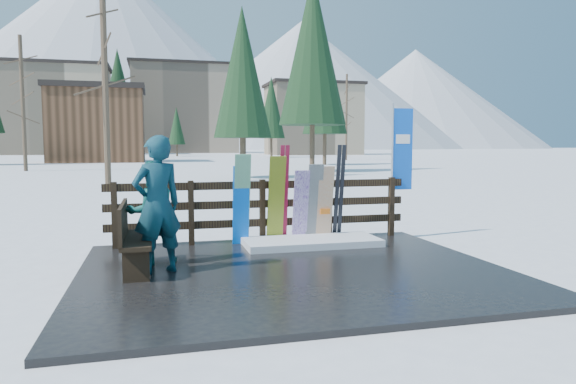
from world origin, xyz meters
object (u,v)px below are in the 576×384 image
object	(u,v)px
snowboard_2	(276,200)
snowboard_3	(301,206)
snowboard_5	(325,203)
person_front	(157,205)
rental_flag	(400,154)
person_back	(152,213)
bench	(131,235)
snowboard_4	(314,203)
snowboard_1	(242,200)
snowboard_0	(241,205)

from	to	relation	value
snowboard_2	snowboard_3	world-z (taller)	snowboard_2
snowboard_5	person_front	world-z (taller)	person_front
person_front	rental_flag	bearing A→B (deg)	-179.49
snowboard_5	person_back	distance (m)	3.32
bench	rental_flag	distance (m)	5.48
person_back	snowboard_3	bearing A→B (deg)	-171.26
bench	snowboard_4	bearing A→B (deg)	26.15
bench	snowboard_4	xyz separation A→B (m)	(3.19, 1.56, 0.20)
snowboard_1	snowboard_5	world-z (taller)	snowboard_1
snowboard_3	snowboard_5	world-z (taller)	snowboard_5
person_back	rental_flag	bearing A→B (deg)	-178.11
snowboard_4	bench	bearing A→B (deg)	-153.85
snowboard_1	person_back	distance (m)	1.93
snowboard_5	person_front	size ratio (longest dim) A/B	0.74
snowboard_1	snowboard_4	size ratio (longest dim) A/B	1.14
snowboard_2	rental_flag	distance (m)	2.72
snowboard_0	snowboard_4	bearing A→B (deg)	0.00
snowboard_1	snowboard_5	xyz separation A→B (m)	(1.56, -0.00, -0.11)
rental_flag	snowboard_1	bearing A→B (deg)	-175.19
rental_flag	person_back	bearing A→B (deg)	-163.51
snowboard_4	snowboard_0	bearing A→B (deg)	-180.00
snowboard_3	person_back	xyz separation A→B (m)	(-2.65, -1.14, 0.11)
snowboard_2	snowboard_4	distance (m)	0.73
snowboard_0	snowboard_5	bearing A→B (deg)	0.00
snowboard_0	snowboard_2	world-z (taller)	snowboard_2
snowboard_4	person_back	bearing A→B (deg)	-158.57
snowboard_5	person_back	bearing A→B (deg)	-159.89
snowboard_3	snowboard_4	size ratio (longest dim) A/B	0.93
bench	person_front	size ratio (longest dim) A/B	0.78
snowboard_0	snowboard_4	distance (m)	1.37
person_back	snowboard_4	bearing A→B (deg)	-173.17
bench	rental_flag	size ratio (longest dim) A/B	0.58
bench	snowboard_1	world-z (taller)	snowboard_1
snowboard_1	person_front	world-z (taller)	person_front
snowboard_0	snowboard_1	xyz separation A→B (m)	(0.02, 0.00, 0.10)
snowboard_1	rental_flag	xyz separation A→B (m)	(3.21, 0.27, 0.79)
snowboard_1	rental_flag	world-z (taller)	rental_flag
bench	snowboard_5	world-z (taller)	snowboard_5
snowboard_1	rental_flag	size ratio (longest dim) A/B	0.64
snowboard_3	rental_flag	xyz separation A→B (m)	(2.12, 0.27, 0.94)
snowboard_2	bench	bearing A→B (deg)	-147.55
snowboard_3	rental_flag	bearing A→B (deg)	7.25
snowboard_3	snowboard_2	bearing A→B (deg)	180.00
snowboard_4	person_back	xyz separation A→B (m)	(-2.91, -1.14, 0.06)
snowboard_5	person_back	xyz separation A→B (m)	(-3.12, -1.14, 0.08)
snowboard_2	snowboard_1	bearing A→B (deg)	180.00
snowboard_5	snowboard_0	bearing A→B (deg)	180.00
snowboard_5	rental_flag	size ratio (longest dim) A/B	0.54
snowboard_1	bench	bearing A→B (deg)	-139.53
snowboard_0	snowboard_5	size ratio (longest dim) A/B	1.01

